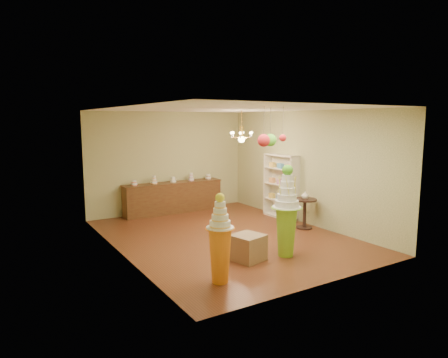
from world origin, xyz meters
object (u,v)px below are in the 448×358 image
pedestal_green (286,219)px  round_table (305,209)px  pedestal_orange (220,247)px  sideboard (173,197)px

pedestal_green → round_table: size_ratio=2.43×
pedestal_orange → pedestal_green: bearing=13.9°
pedestal_green → round_table: pedestal_green is taller
sideboard → pedestal_orange: bearing=-106.2°
pedestal_orange → round_table: size_ratio=2.00×
pedestal_green → round_table: (1.78, 1.37, -0.27)m
pedestal_green → round_table: 2.26m
pedestal_green → sideboard: (-0.32, 4.78, -0.29)m
round_table → pedestal_green: bearing=-142.5°
sideboard → round_table: (2.10, -3.41, 0.02)m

